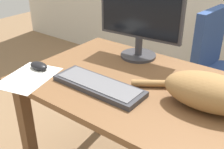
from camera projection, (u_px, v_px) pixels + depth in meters
desk at (155, 109)px, 1.29m from camera, size 1.32×0.74×0.72m
office_chair at (220, 87)px, 1.90m from camera, size 0.48×0.48×0.92m
monitor at (140, 18)px, 1.46m from camera, size 0.48×0.20×0.42m
keyboard at (99, 85)px, 1.24m from camera, size 0.44×0.15×0.03m
cat at (215, 92)px, 1.06m from camera, size 0.61×0.22×0.20m
computer_mouse at (39, 66)px, 1.41m from camera, size 0.11×0.06×0.04m
paper_sheet at (29, 77)px, 1.34m from camera, size 0.28×0.34×0.00m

